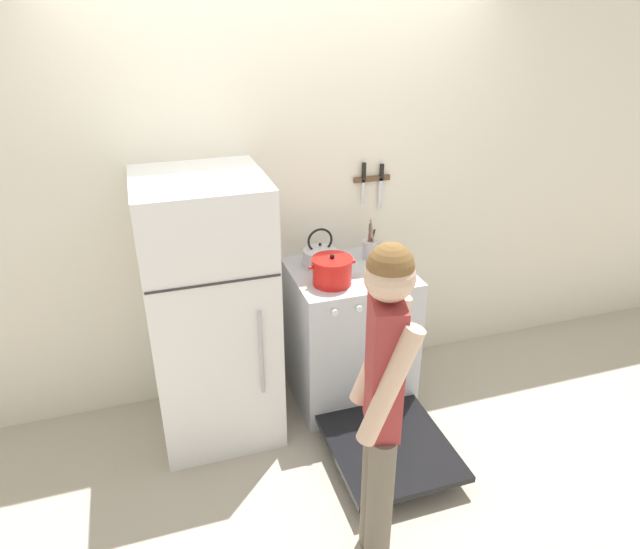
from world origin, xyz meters
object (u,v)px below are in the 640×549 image
person (382,401)px  stove_range (351,338)px  refrigerator (210,311)px  tea_kettle (320,255)px  dutch_oven_pot (332,271)px  utensil_jar (370,248)px

person → stove_range: bearing=-0.5°
refrigerator → tea_kettle: bearing=12.4°
refrigerator → stove_range: bearing=-0.7°
stove_range → dutch_oven_pot: dutch_oven_pot is taller
refrigerator → utensil_jar: 1.06m
utensil_jar → tea_kettle: bearing=-179.0°
utensil_jar → refrigerator: bearing=-171.1°
stove_range → tea_kettle: bearing=131.7°
refrigerator → person: person is taller
tea_kettle → utensil_jar: bearing=1.0°
stove_range → utensil_jar: size_ratio=5.14×
tea_kettle → person: bearing=-97.3°
stove_range → refrigerator: bearing=179.3°
tea_kettle → utensil_jar: size_ratio=0.97×
stove_range → tea_kettle: (-0.15, 0.17, 0.52)m
tea_kettle → refrigerator: bearing=-167.6°
dutch_oven_pot → person: person is taller
refrigerator → utensil_jar: (1.03, 0.16, 0.19)m
refrigerator → stove_range: size_ratio=1.15×
stove_range → person: size_ratio=0.84×
refrigerator → person: (0.53, -1.19, 0.14)m
tea_kettle → dutch_oven_pot: bearing=-92.8°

